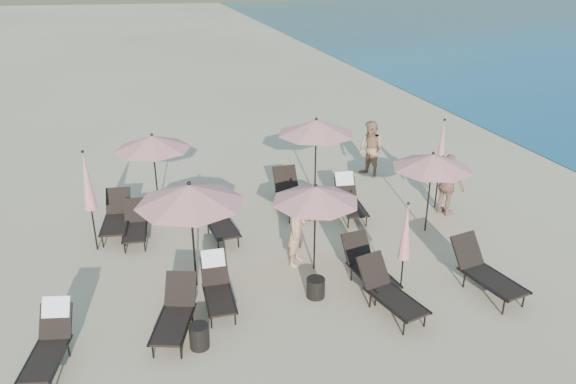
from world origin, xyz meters
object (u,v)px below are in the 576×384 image
object	(u,v)px
lounger_9	(291,193)
umbrella_open_2	(432,161)
umbrella_open_1	(316,194)
beachgoer_c	(447,185)
umbrella_closed_2	(87,182)
umbrella_closed_1	(442,147)
side_table_1	(316,288)
lounger_4	(368,266)
lounger_7	(135,225)
lounger_10	(349,198)
umbrella_open_3	(152,142)
beachgoer_b	(371,150)
lounger_8	(220,221)
lounger_5	(485,271)
side_table_0	(199,336)
umbrella_open_4	(316,127)
beachgoer_a	(296,230)
lounger_6	(116,216)
lounger_2	(217,285)
umbrella_open_0	(190,194)
lounger_1	(175,313)
lounger_0	(50,341)
lounger_3	(389,291)

from	to	relation	value
lounger_9	umbrella_open_2	xyz separation A→B (m)	(3.05, -2.31, 1.48)
umbrella_open_1	beachgoer_c	xyz separation A→B (m)	(4.52, 1.76, -1.02)
umbrella_closed_2	umbrella_closed_1	bearing A→B (deg)	-1.04
umbrella_closed_2	side_table_1	world-z (taller)	umbrella_closed_2
lounger_4	lounger_7	bearing A→B (deg)	136.84
lounger_7	lounger_10	world-z (taller)	lounger_10
umbrella_open_3	umbrella_closed_2	world-z (taller)	umbrella_closed_2
beachgoer_b	lounger_9	bearing A→B (deg)	-82.01
lounger_8	lounger_5	bearing A→B (deg)	-44.69
lounger_5	umbrella_closed_1	size ratio (longest dim) A/B	0.72
lounger_10	side_table_0	xyz separation A→B (m)	(-4.91, -4.62, -0.25)
umbrella_open_4	umbrella_open_1	bearing A→B (deg)	-109.29
beachgoer_c	side_table_1	bearing A→B (deg)	97.10
side_table_1	umbrella_open_3	bearing A→B (deg)	117.66
lounger_5	umbrella_closed_1	bearing A→B (deg)	62.97
lounger_7	umbrella_open_4	xyz separation A→B (m)	(5.35, 1.31, 1.77)
beachgoer_a	beachgoer_c	xyz separation A→B (m)	(4.85, 1.41, -0.00)
lounger_9	lounger_10	size ratio (longest dim) A/B	1.08
lounger_6	side_table_1	xyz separation A→B (m)	(4.05, -4.35, -0.24)
lounger_2	umbrella_open_3	distance (m)	5.48
lounger_4	lounger_7	xyz separation A→B (m)	(-4.88, 3.67, -0.04)
umbrella_open_2	umbrella_closed_1	bearing A→B (deg)	50.84
lounger_10	umbrella_closed_2	world-z (taller)	umbrella_closed_2
umbrella_open_0	lounger_6	bearing A→B (deg)	117.44
lounger_7	umbrella_closed_2	bearing A→B (deg)	-157.81
umbrella_open_0	lounger_1	bearing A→B (deg)	-111.00
lounger_4	side_table_0	size ratio (longest dim) A/B	3.58
lounger_8	lounger_0	bearing A→B (deg)	-138.81
umbrella_closed_1	umbrella_open_4	bearing A→B (deg)	150.16
umbrella_closed_1	lounger_1	bearing A→B (deg)	-154.61
lounger_7	umbrella_open_1	world-z (taller)	umbrella_open_1
lounger_5	lounger_6	size ratio (longest dim) A/B	1.07
lounger_2	lounger_7	bearing A→B (deg)	115.90
beachgoer_b	lounger_10	bearing A→B (deg)	-55.25
lounger_7	side_table_0	bearing A→B (deg)	-73.21
beachgoer_b	lounger_2	bearing A→B (deg)	-66.43
beachgoer_b	beachgoer_c	distance (m)	3.37
lounger_3	side_table_1	bearing A→B (deg)	131.73
umbrella_closed_1	umbrella_open_0	bearing A→B (deg)	-163.48
lounger_5	lounger_6	distance (m)	9.24
lounger_7	lounger_10	bearing A→B (deg)	3.99
umbrella_closed_2	beachgoer_c	bearing A→B (deg)	-3.93
lounger_3	lounger_10	distance (m)	4.65
beachgoer_c	beachgoer_b	bearing A→B (deg)	-8.75
lounger_2	umbrella_open_0	bearing A→B (deg)	113.55
lounger_9	umbrella_open_0	size ratio (longest dim) A/B	0.74
lounger_7	lounger_8	world-z (taller)	lounger_8
umbrella_open_3	lounger_5	bearing A→B (deg)	-44.26
lounger_5	beachgoer_c	distance (m)	3.92
lounger_9	umbrella_open_4	bearing A→B (deg)	36.92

